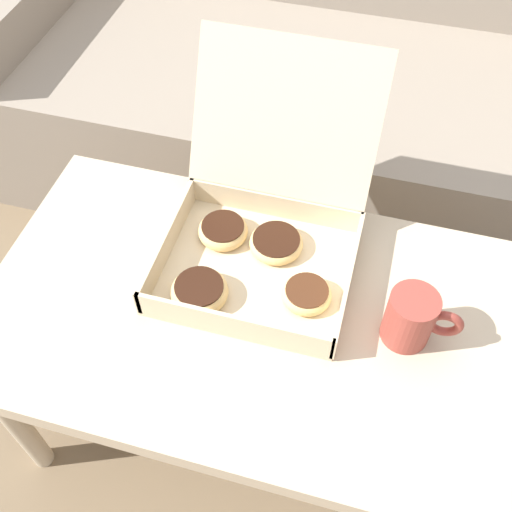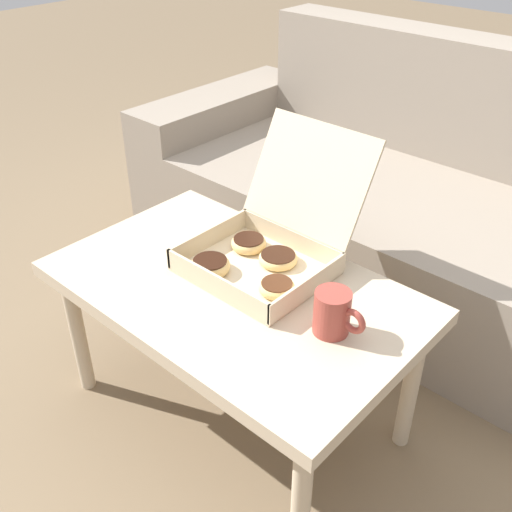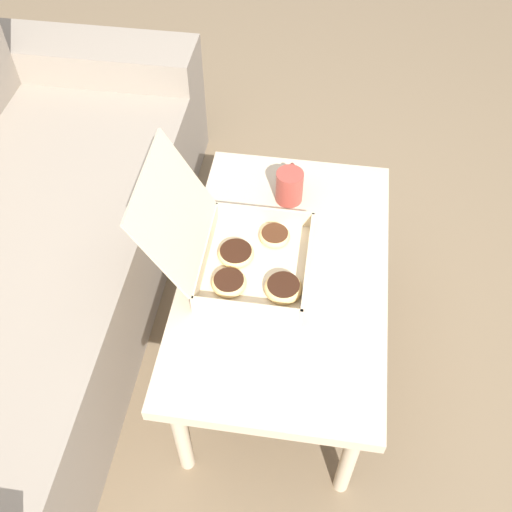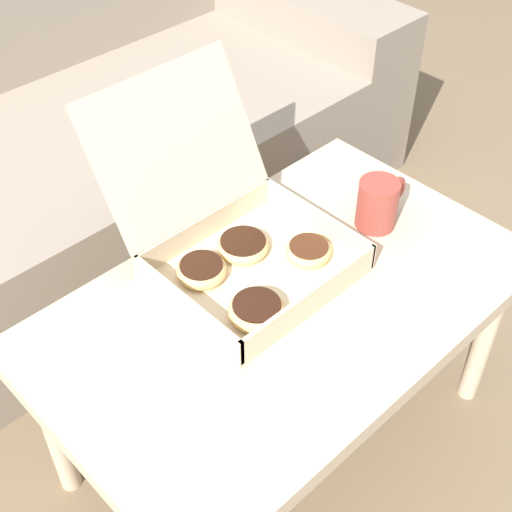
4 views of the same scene
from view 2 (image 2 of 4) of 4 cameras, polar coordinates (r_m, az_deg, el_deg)
name	(u,v)px [view 2 (image 2 of 4)]	position (r m, az deg, el deg)	size (l,w,h in m)	color
ground_plane	(262,390)	(1.90, 0.54, -12.65)	(12.00, 12.00, 0.00)	#756047
couch	(413,211)	(2.30, 14.69, 4.14)	(2.13, 0.88, 0.86)	gray
coffee_table	(234,301)	(1.56, -2.14, -4.26)	(0.96, 0.58, 0.46)	#C6B293
pastry_box	(265,245)	(1.58, 0.88, 1.07)	(0.36, 0.44, 0.33)	beige
coffee_mug	(333,313)	(1.37, 7.38, -5.40)	(0.13, 0.08, 0.11)	#993D33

